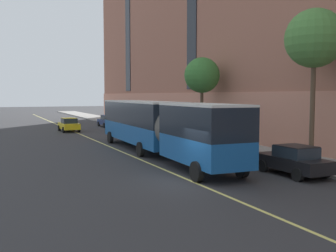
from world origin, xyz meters
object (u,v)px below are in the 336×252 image
object	(u,v)px
taxi_cab	(69,125)
street_tree_far_uptown	(202,76)
parked_car_navy_0	(125,124)
parked_car_champagne_1	(148,129)
parked_car_black_5	(294,160)
parked_car_white_2	(214,144)
city_bus	(157,124)
parked_car_navy_6	(176,136)
street_tree_mid_block	(314,39)
parked_car_navy_7	(108,121)

from	to	relation	value
taxi_cab	street_tree_far_uptown	world-z (taller)	street_tree_far_uptown
parked_car_navy_0	parked_car_champagne_1	bearing A→B (deg)	-90.39
parked_car_black_5	parked_car_white_2	bearing A→B (deg)	91.45
city_bus	taxi_cab	bearing A→B (deg)	96.07
parked_car_navy_6	street_tree_far_uptown	distance (m)	6.46
street_tree_mid_block	street_tree_far_uptown	xyz separation A→B (m)	(0.00, 13.35, -1.54)
parked_car_navy_0	parked_car_white_2	xyz separation A→B (m)	(-0.17, -19.67, 0.00)
city_bus	parked_car_navy_6	world-z (taller)	city_bus
parked_car_champagne_1	parked_car_navy_7	xyz separation A→B (m)	(0.00, 14.03, -0.00)
parked_car_navy_7	street_tree_mid_block	xyz separation A→B (m)	(3.42, -31.93, 6.64)
parked_car_navy_0	parked_car_navy_6	world-z (taller)	same
parked_car_navy_0	taxi_cab	xyz separation A→B (m)	(-5.93, 2.43, -0.00)
city_bus	street_tree_far_uptown	bearing A→B (deg)	41.82
taxi_cab	street_tree_mid_block	distance (m)	29.76
parked_car_champagne_1	street_tree_far_uptown	xyz separation A→B (m)	(3.43, -4.55, 5.10)
city_bus	taxi_cab	xyz separation A→B (m)	(-2.18, 20.50, -1.35)
parked_car_champagne_1	street_tree_far_uptown	size ratio (longest dim) A/B	0.58
parked_car_navy_6	parked_car_champagne_1	bearing A→B (deg)	89.40
city_bus	parked_car_white_2	distance (m)	4.15
parked_car_navy_0	street_tree_mid_block	xyz separation A→B (m)	(3.38, -25.04, 6.64)
taxi_cab	street_tree_mid_block	world-z (taller)	street_tree_mid_block
parked_car_champagne_1	taxi_cab	size ratio (longest dim) A/B	1.00
parked_car_white_2	taxi_cab	world-z (taller)	same
parked_car_champagne_1	parked_car_white_2	xyz separation A→B (m)	(-0.12, -12.53, 0.00)
parked_car_navy_6	street_tree_far_uptown	bearing A→B (deg)	27.98
parked_car_navy_6	parked_car_navy_7	world-z (taller)	same
street_tree_mid_block	parked_car_champagne_1	bearing A→B (deg)	100.84
parked_car_navy_6	taxi_cab	distance (m)	17.00
parked_car_navy_7	street_tree_far_uptown	distance (m)	19.57
parked_car_white_2	parked_car_black_5	xyz separation A→B (m)	(0.19, -7.55, -0.00)
parked_car_white_2	parked_car_navy_0	bearing A→B (deg)	89.50
parked_car_navy_7	street_tree_mid_block	world-z (taller)	street_tree_mid_block
parked_car_white_2	parked_car_black_5	bearing A→B (deg)	-88.55
parked_car_navy_0	street_tree_mid_block	world-z (taller)	street_tree_mid_block
city_bus	parked_car_black_5	bearing A→B (deg)	-67.62
parked_car_navy_6	taxi_cab	bearing A→B (deg)	109.99
street_tree_mid_block	parked_car_white_2	bearing A→B (deg)	123.46
street_tree_mid_block	parked_car_black_5	bearing A→B (deg)	-146.99
parked_car_champagne_1	parked_car_navy_7	distance (m)	14.03
taxi_cab	parked_car_black_5	bearing A→B (deg)	-78.65
parked_car_navy_6	parked_car_navy_7	bearing A→B (deg)	89.80
parked_car_navy_0	parked_car_black_5	distance (m)	27.22
parked_car_champagne_1	parked_car_black_5	distance (m)	20.08
city_bus	street_tree_mid_block	world-z (taller)	street_tree_mid_block
parked_car_champagne_1	street_tree_mid_block	size ratio (longest dim) A/B	0.47
parked_car_navy_6	parked_car_white_2	bearing A→B (deg)	-90.50
parked_car_black_5	street_tree_mid_block	xyz separation A→B (m)	(3.36, 2.18, 6.64)
parked_car_navy_7	street_tree_far_uptown	size ratio (longest dim) A/B	0.58
city_bus	parked_car_black_5	size ratio (longest dim) A/B	4.69
parked_car_navy_6	taxi_cab	world-z (taller)	same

